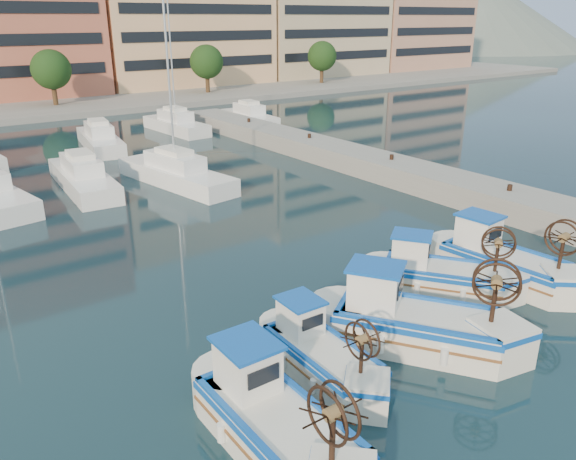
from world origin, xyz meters
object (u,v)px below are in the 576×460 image
object	(u,v)px
fishing_boat_a	(274,420)
fishing_boat_b	(320,352)
fishing_boat_d	(438,273)
fishing_boat_e	(502,261)
fishing_boat_c	(412,321)

from	to	relation	value
fishing_boat_a	fishing_boat_b	distance (m)	3.15
fishing_boat_b	fishing_boat_a	bearing A→B (deg)	-146.44
fishing_boat_d	fishing_boat_e	distance (m)	2.77
fishing_boat_a	fishing_boat_c	distance (m)	5.84
fishing_boat_a	fishing_boat_b	size ratio (longest dim) A/B	1.19
fishing_boat_a	fishing_boat_e	xyz separation A→B (m)	(11.81, 2.21, 0.01)
fishing_boat_e	fishing_boat_b	bearing A→B (deg)	178.61
fishing_boat_b	fishing_boat_e	distance (m)	9.16
fishing_boat_a	fishing_boat_d	distance (m)	9.62
fishing_boat_e	fishing_boat_d	bearing A→B (deg)	159.18
fishing_boat_c	fishing_boat_e	bearing A→B (deg)	-23.58
fishing_boat_b	fishing_boat_c	world-z (taller)	fishing_boat_c
fishing_boat_e	fishing_boat_c	bearing A→B (deg)	-174.51
fishing_boat_b	fishing_boat_c	xyz separation A→B (m)	(3.07, -0.56, 0.19)
fishing_boat_b	fishing_boat_c	distance (m)	3.12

